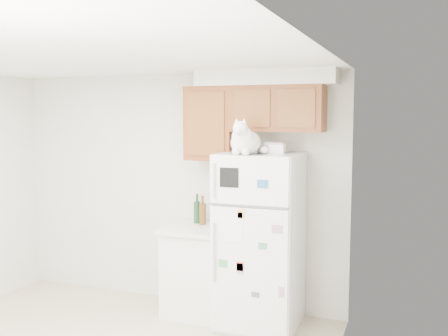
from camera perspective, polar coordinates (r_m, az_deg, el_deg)
The scene contains 8 objects.
room_shell at distance 4.19m, azimuth -14.25°, elevation 0.26°, with size 3.84×4.04×2.52m.
refrigerator at distance 5.14m, azimuth 3.91°, elevation -7.86°, with size 0.76×0.78×1.70m.
base_counter at distance 5.54m, azimuth -2.88°, elevation -11.00°, with size 0.64×0.64×0.92m.
cat at distance 4.80m, azimuth 2.29°, elevation 2.98°, with size 0.33×0.48×0.34m.
storage_box_back at distance 5.07m, azimuth 5.61°, elevation 2.23°, with size 0.18×0.13×0.10m, color white.
storage_box_front at distance 4.93m, azimuth 5.77°, elevation 2.07°, with size 0.15×0.11×0.09m, color white.
bottle_green at distance 5.56m, azimuth -2.94°, elevation -4.42°, with size 0.07×0.07×0.31m, color #19381E, non-canonical shape.
bottle_amber at distance 5.48m, azimuth -2.34°, elevation -4.61°, with size 0.07×0.07×0.31m, color #593814, non-canonical shape.
Camera 1 is at (2.51, -3.18, 2.07)m, focal length 42.00 mm.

